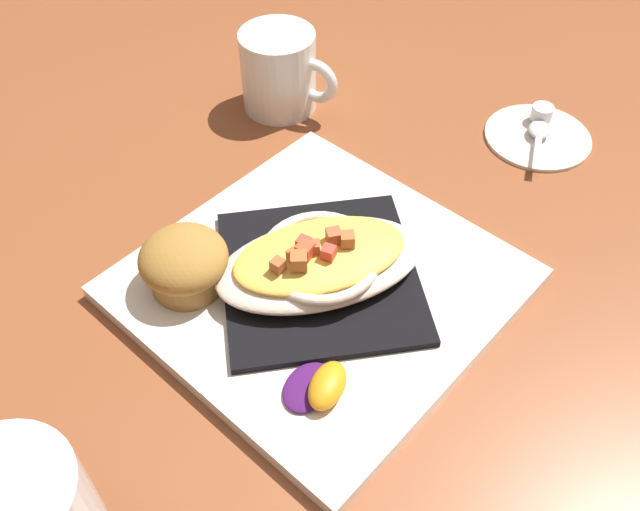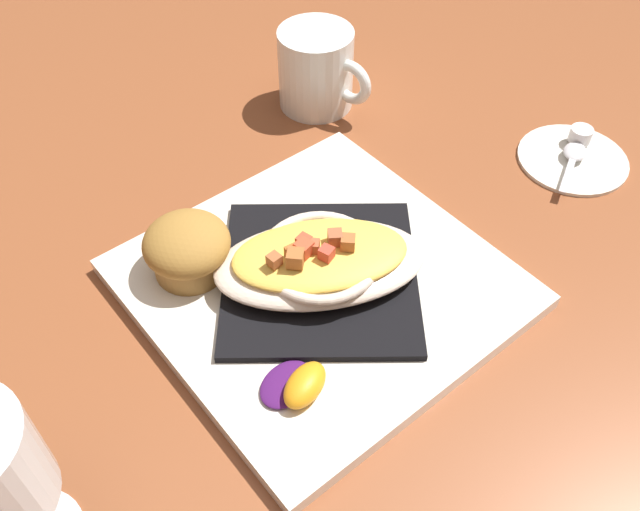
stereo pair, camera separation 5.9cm
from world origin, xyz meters
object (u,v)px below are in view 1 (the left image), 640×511
gratin_dish (320,260)px  creamer_cup_0 (542,113)px  muffin (184,263)px  orange_garnish (321,386)px  creamer_saucer (538,135)px  spoon (539,132)px  square_plate (320,284)px  coffee_mug (280,74)px

gratin_dish → creamer_cup_0: (-0.06, 0.34, -0.02)m
muffin → orange_garnish: (0.16, 0.03, -0.02)m
creamer_saucer → spoon: size_ratio=1.53×
square_plate → muffin: 0.12m
gratin_dish → orange_garnish: 0.12m
orange_garnish → creamer_cup_0: orange_garnish is taller
muffin → coffee_mug: coffee_mug is taller
square_plate → spoon: spoon is taller
spoon → creamer_saucer: bearing=129.7°
square_plate → coffee_mug: bearing=154.8°
creamer_cup_0 → orange_garnish: bearing=-69.2°
muffin → spoon: 0.42m
square_plate → gratin_dish: (0.00, -0.00, 0.03)m
gratin_dish → orange_garnish: (0.09, -0.06, -0.02)m
creamer_cup_0 → coffee_mug: bearing=-131.5°
coffee_mug → creamer_cup_0: (0.20, 0.22, -0.03)m
muffin → coffee_mug: size_ratio=0.69×
orange_garnish → creamer_cup_0: 0.43m
coffee_mug → spoon: size_ratio=1.47×
square_plate → gratin_dish: size_ratio=1.44×
square_plate → coffee_mug: size_ratio=2.66×
coffee_mug → creamer_saucer: size_ratio=0.96×
gratin_dish → coffee_mug: bearing=154.8°
muffin → creamer_saucer: (0.02, 0.42, -0.04)m
coffee_mug → spoon: bearing=42.3°
spoon → creamer_cup_0: creamer_cup_0 is taller
square_plate → muffin: bearing=-121.6°
gratin_dish → spoon: (-0.04, 0.32, -0.03)m
gratin_dish → creamer_cup_0: size_ratio=8.54×
gratin_dish → creamer_saucer: 0.33m
creamer_saucer → orange_garnish: bearing=-70.4°
square_plate → spoon: (-0.04, 0.32, 0.00)m
creamer_saucer → creamer_cup_0: 0.03m
orange_garnish → spoon: bearing=109.3°
coffee_mug → orange_garnish: bearing=-27.7°
gratin_dish → creamer_cup_0: 0.35m
gratin_dish → creamer_saucer: gratin_dish is taller
square_plate → spoon: bearing=96.9°
square_plate → creamer_saucer: (-0.04, 0.32, -0.00)m
orange_garnish → creamer_saucer: bearing=109.6°
muffin → orange_garnish: bearing=12.5°
coffee_mug → creamer_saucer: (0.21, 0.20, -0.04)m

